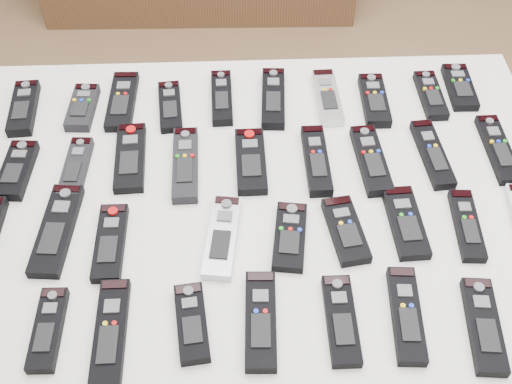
{
  "coord_description": "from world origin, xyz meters",
  "views": [
    {
      "loc": [
        -0.08,
        -0.91,
        1.76
      ],
      "look_at": [
        -0.04,
        -0.09,
        0.8
      ],
      "focal_mm": 45.0,
      "sensor_mm": 36.0,
      "label": 1
    }
  ],
  "objects_px": {
    "remote_9": "(460,87)",
    "remote_25": "(406,222)",
    "remote_22": "(222,237)",
    "remote_31": "(192,323)",
    "remote_0": "(24,108)",
    "remote_5": "(273,98)",
    "remote_7": "(374,100)",
    "remote_16": "(371,160)",
    "remote_12": "(130,157)",
    "remote_13": "(185,165)",
    "remote_29": "(48,329)",
    "remote_6": "(327,97)",
    "remote_23": "(290,237)",
    "remote_3": "(170,107)",
    "remote_4": "(222,98)",
    "remote_18": "(498,149)",
    "remote_35": "(484,325)",
    "remote_20": "(57,230)",
    "remote_24": "(346,230)",
    "remote_17": "(432,154)",
    "remote_11": "(76,168)",
    "remote_34": "(406,315)",
    "table": "(256,216)",
    "remote_10": "(17,170)",
    "remote_26": "(467,225)",
    "remote_15": "(316,160)",
    "remote_32": "(261,320)",
    "remote_2": "(122,101)",
    "remote_8": "(431,95)",
    "remote_21": "(110,242)",
    "remote_1": "(82,107)"
  },
  "relations": [
    {
      "from": "remote_9",
      "to": "remote_25",
      "type": "relative_size",
      "value": 0.89
    },
    {
      "from": "remote_22",
      "to": "remote_31",
      "type": "bearing_deg",
      "value": -98.67
    },
    {
      "from": "remote_0",
      "to": "remote_5",
      "type": "relative_size",
      "value": 0.88
    },
    {
      "from": "remote_7",
      "to": "remote_16",
      "type": "distance_m",
      "value": 0.19
    },
    {
      "from": "remote_12",
      "to": "remote_13",
      "type": "relative_size",
      "value": 0.95
    },
    {
      "from": "remote_25",
      "to": "remote_29",
      "type": "relative_size",
      "value": 1.09
    },
    {
      "from": "remote_5",
      "to": "remote_12",
      "type": "bearing_deg",
      "value": -147.37
    },
    {
      "from": "remote_6",
      "to": "remote_23",
      "type": "bearing_deg",
      "value": -108.21
    },
    {
      "from": "remote_3",
      "to": "remote_4",
      "type": "xyz_separation_m",
      "value": [
        0.12,
        0.02,
        0.0
      ]
    },
    {
      "from": "remote_18",
      "to": "remote_35",
      "type": "distance_m",
      "value": 0.44
    },
    {
      "from": "remote_9",
      "to": "remote_18",
      "type": "height_order",
      "value": "remote_9"
    },
    {
      "from": "remote_20",
      "to": "remote_24",
      "type": "bearing_deg",
      "value": 2.42
    },
    {
      "from": "remote_17",
      "to": "remote_35",
      "type": "bearing_deg",
      "value": -94.58
    },
    {
      "from": "remote_11",
      "to": "remote_34",
      "type": "distance_m",
      "value": 0.72
    },
    {
      "from": "remote_7",
      "to": "remote_13",
      "type": "bearing_deg",
      "value": -155.51
    },
    {
      "from": "remote_16",
      "to": "remote_17",
      "type": "xyz_separation_m",
      "value": [
        0.13,
        0.01,
        -0.0
      ]
    },
    {
      "from": "table",
      "to": "remote_31",
      "type": "xyz_separation_m",
      "value": [
        -0.12,
        -0.28,
        0.07
      ]
    },
    {
      "from": "remote_10",
      "to": "remote_17",
      "type": "bearing_deg",
      "value": 4.48
    },
    {
      "from": "remote_5",
      "to": "remote_24",
      "type": "height_order",
      "value": "remote_5"
    },
    {
      "from": "remote_26",
      "to": "remote_34",
      "type": "relative_size",
      "value": 0.9
    },
    {
      "from": "remote_9",
      "to": "remote_23",
      "type": "xyz_separation_m",
      "value": [
        -0.43,
        -0.41,
        -0.0
      ]
    },
    {
      "from": "remote_15",
      "to": "remote_32",
      "type": "bearing_deg",
      "value": -110.61
    },
    {
      "from": "remote_5",
      "to": "remote_7",
      "type": "xyz_separation_m",
      "value": [
        0.23,
        -0.02,
        0.0
      ]
    },
    {
      "from": "remote_15",
      "to": "remote_24",
      "type": "height_order",
      "value": "remote_15"
    },
    {
      "from": "remote_25",
      "to": "remote_23",
      "type": "bearing_deg",
      "value": -176.28
    },
    {
      "from": "remote_15",
      "to": "remote_25",
      "type": "bearing_deg",
      "value": -48.2
    },
    {
      "from": "remote_20",
      "to": "remote_25",
      "type": "distance_m",
      "value": 0.67
    },
    {
      "from": "remote_2",
      "to": "remote_15",
      "type": "height_order",
      "value": "remote_15"
    },
    {
      "from": "remote_26",
      "to": "remote_34",
      "type": "bearing_deg",
      "value": -125.64
    },
    {
      "from": "remote_17",
      "to": "remote_18",
      "type": "bearing_deg",
      "value": -0.51
    },
    {
      "from": "remote_17",
      "to": "remote_35",
      "type": "relative_size",
      "value": 1.05
    },
    {
      "from": "remote_7",
      "to": "remote_9",
      "type": "bearing_deg",
      "value": 12.04
    },
    {
      "from": "remote_10",
      "to": "remote_22",
      "type": "bearing_deg",
      "value": -20.18
    },
    {
      "from": "remote_8",
      "to": "remote_21",
      "type": "distance_m",
      "value": 0.79
    },
    {
      "from": "remote_25",
      "to": "remote_0",
      "type": "bearing_deg",
      "value": 153.44
    },
    {
      "from": "remote_23",
      "to": "remote_24",
      "type": "bearing_deg",
      "value": 12.94
    },
    {
      "from": "remote_2",
      "to": "remote_29",
      "type": "xyz_separation_m",
      "value": [
        -0.07,
        -0.57,
        0.0
      ]
    },
    {
      "from": "table",
      "to": "remote_5",
      "type": "relative_size",
      "value": 6.64
    },
    {
      "from": "remote_13",
      "to": "remote_15",
      "type": "bearing_deg",
      "value": -0.84
    },
    {
      "from": "remote_16",
      "to": "remote_18",
      "type": "height_order",
      "value": "remote_16"
    },
    {
      "from": "remote_17",
      "to": "remote_16",
      "type": "bearing_deg",
      "value": -178.49
    },
    {
      "from": "remote_24",
      "to": "remote_1",
      "type": "bearing_deg",
      "value": 137.57
    },
    {
      "from": "remote_11",
      "to": "remote_15",
      "type": "xyz_separation_m",
      "value": [
        0.5,
        0.0,
        0.0
      ]
    },
    {
      "from": "remote_1",
      "to": "remote_31",
      "type": "distance_m",
      "value": 0.61
    },
    {
      "from": "remote_4",
      "to": "remote_12",
      "type": "relative_size",
      "value": 0.91
    },
    {
      "from": "remote_25",
      "to": "remote_32",
      "type": "distance_m",
      "value": 0.35
    },
    {
      "from": "remote_11",
      "to": "remote_29",
      "type": "distance_m",
      "value": 0.37
    },
    {
      "from": "remote_6",
      "to": "remote_17",
      "type": "bearing_deg",
      "value": -44.55
    },
    {
      "from": "remote_15",
      "to": "remote_16",
      "type": "distance_m",
      "value": 0.11
    },
    {
      "from": "remote_15",
      "to": "remote_34",
      "type": "xyz_separation_m",
      "value": [
        0.12,
        -0.37,
        -0.0
      ]
    }
  ]
}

